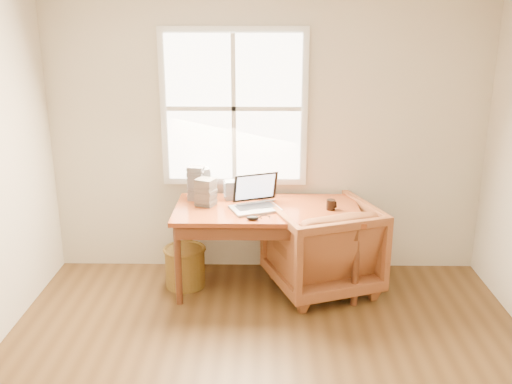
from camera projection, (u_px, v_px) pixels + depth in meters
room_shell at (264, 207)px, 3.22m from camera, size 4.04×4.54×2.64m
desk at (267, 210)px, 4.95m from camera, size 1.60×0.80×0.04m
armchair at (322, 246)px, 5.02m from camera, size 1.11×1.12×0.80m
wicker_stool at (185, 267)px, 5.13m from camera, size 0.46×0.46×0.35m
laptop at (255, 193)px, 4.84m from camera, size 0.54×0.55×0.31m
mouse at (253, 218)px, 4.65m from camera, size 0.11×0.06×0.03m
coffee_mug at (331, 205)px, 4.89m from camera, size 0.10×0.10×0.09m
cd_stack_a at (202, 183)px, 5.17m from camera, size 0.17×0.16×0.28m
cd_stack_b at (206, 192)px, 4.98m from camera, size 0.20×0.19×0.24m
cd_stack_c at (196, 183)px, 5.12m from camera, size 0.16×0.14×0.31m
cd_stack_d at (232, 190)px, 5.16m from camera, size 0.16×0.15×0.17m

